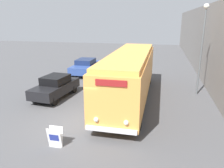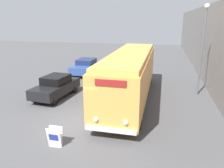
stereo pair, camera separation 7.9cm
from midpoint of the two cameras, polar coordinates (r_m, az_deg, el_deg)
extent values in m
plane|color=#4C4C4F|center=(11.75, -7.72, -10.59)|extent=(80.00, 80.00, 0.00)
cube|color=gray|center=(20.18, 24.20, 9.32)|extent=(0.30, 60.00, 6.59)
cylinder|color=black|center=(11.51, -3.77, -8.49)|extent=(0.28, 0.93, 0.93)
cylinder|color=black|center=(11.12, 7.10, -9.52)|extent=(0.28, 0.93, 0.93)
cylinder|color=black|center=(19.23, 3.51, 1.85)|extent=(0.28, 0.93, 0.93)
cylinder|color=black|center=(18.99, 9.95, 1.45)|extent=(0.28, 0.93, 0.93)
cube|color=#EF9E47|center=(14.73, 4.93, 2.38)|extent=(2.48, 11.18, 2.55)
cube|color=#FEA74B|center=(14.46, 5.07, 7.75)|extent=(2.28, 10.74, 0.24)
cube|color=silver|center=(9.94, -0.19, -11.95)|extent=(2.36, 0.12, 0.20)
sphere|color=white|center=(9.93, -4.03, -9.23)|extent=(0.22, 0.22, 0.22)
sphere|color=white|center=(9.65, 3.85, -10.04)|extent=(0.22, 0.22, 0.22)
cube|color=maroon|center=(9.14, -0.15, 0.26)|extent=(1.36, 0.06, 0.28)
cube|color=gray|center=(10.22, -14.32, -15.42)|extent=(0.56, 0.20, 0.01)
cube|color=white|center=(9.93, -14.73, -13.45)|extent=(0.63, 0.18, 0.91)
cube|color=white|center=(10.06, -14.30, -13.03)|extent=(0.63, 0.18, 0.91)
cube|color=navy|center=(9.91, -14.78, -13.38)|extent=(0.44, 0.06, 0.32)
cylinder|color=#595E60|center=(16.63, 22.50, 7.34)|extent=(0.12, 0.12, 6.05)
sphere|color=silver|center=(16.49, 23.74, 18.12)|extent=(0.36, 0.36, 0.36)
cylinder|color=black|center=(15.38, -19.25, -3.31)|extent=(0.22, 0.70, 0.70)
cylinder|color=black|center=(14.55, -14.63, -4.04)|extent=(0.22, 0.70, 0.70)
cylinder|color=black|center=(17.43, -13.93, -0.56)|extent=(0.22, 0.70, 0.70)
cylinder|color=black|center=(16.70, -9.66, -1.05)|extent=(0.22, 0.70, 0.70)
cube|color=black|center=(15.88, -14.33, -1.01)|extent=(2.13, 4.22, 0.66)
cube|color=black|center=(15.80, -14.29, 1.17)|extent=(1.65, 1.97, 0.54)
cylinder|color=black|center=(21.20, -10.14, 2.70)|extent=(0.22, 0.71, 0.71)
cylinder|color=black|center=(20.63, -6.01, 2.49)|extent=(0.22, 0.71, 0.71)
cylinder|color=black|center=(24.08, -7.20, 4.48)|extent=(0.22, 0.71, 0.71)
cylinder|color=black|center=(23.57, -3.50, 4.32)|extent=(0.22, 0.71, 0.71)
cube|color=#2D478C|center=(22.28, -6.68, 4.40)|extent=(1.89, 4.58, 0.67)
cube|color=#19274D|center=(22.27, -6.63, 5.90)|extent=(1.60, 2.06, 0.48)
camera|label=1|loc=(0.04, -89.81, 0.06)|focal=35.00mm
camera|label=2|loc=(0.04, 90.19, -0.06)|focal=35.00mm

